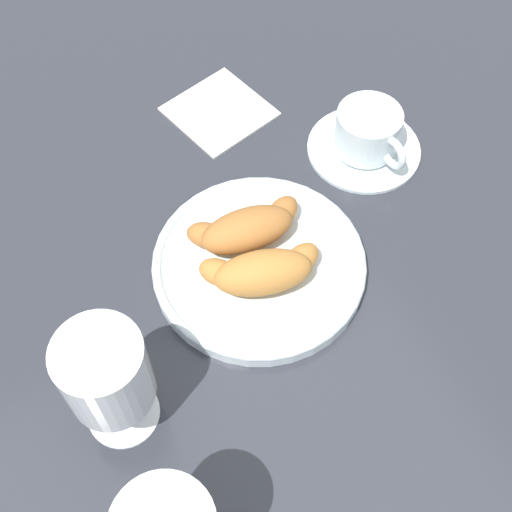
# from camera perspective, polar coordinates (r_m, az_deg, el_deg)

# --- Properties ---
(ground_plane) EXTENTS (2.20, 2.20, 0.00)m
(ground_plane) POSITION_cam_1_polar(r_m,az_deg,el_deg) (0.72, 1.27, -2.74)
(ground_plane) COLOR #2D3038
(pastry_plate) EXTENTS (0.23, 0.23, 0.02)m
(pastry_plate) POSITION_cam_1_polar(r_m,az_deg,el_deg) (0.73, -0.00, -0.82)
(pastry_plate) COLOR silver
(pastry_plate) RESTS_ON ground_plane
(croissant_large) EXTENTS (0.13, 0.09, 0.04)m
(croissant_large) POSITION_cam_1_polar(r_m,az_deg,el_deg) (0.69, 0.53, -1.23)
(croissant_large) COLOR #BC7A38
(croissant_large) RESTS_ON pastry_plate
(croissant_small) EXTENTS (0.14, 0.07, 0.04)m
(croissant_small) POSITION_cam_1_polar(r_m,az_deg,el_deg) (0.72, -0.65, 2.38)
(croissant_small) COLOR #AD6B33
(croissant_small) RESTS_ON pastry_plate
(coffee_cup_near) EXTENTS (0.14, 0.14, 0.06)m
(coffee_cup_near) POSITION_cam_1_polar(r_m,az_deg,el_deg) (0.83, 9.21, 9.81)
(coffee_cup_near) COLOR silver
(coffee_cup_near) RESTS_ON ground_plane
(juice_glass_left) EXTENTS (0.08, 0.08, 0.14)m
(juice_glass_left) POSITION_cam_1_polar(r_m,az_deg,el_deg) (0.59, -12.34, -9.61)
(juice_glass_left) COLOR white
(juice_glass_left) RESTS_ON ground_plane
(folded_napkin) EXTENTS (0.13, 0.13, 0.01)m
(folded_napkin) POSITION_cam_1_polar(r_m,az_deg,el_deg) (0.88, -3.07, 11.97)
(folded_napkin) COLOR silver
(folded_napkin) RESTS_ON ground_plane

